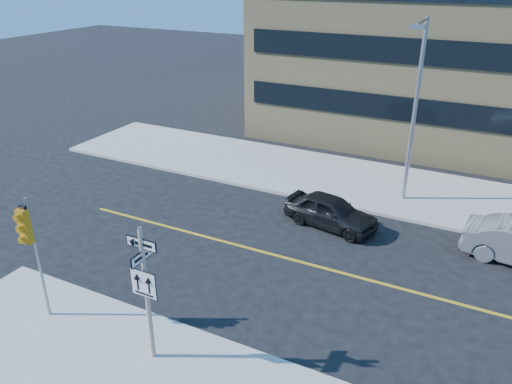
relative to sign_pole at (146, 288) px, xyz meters
The scene contains 5 objects.
ground 3.50m from the sign_pole, 90.00° to the left, with size 120.00×120.00×0.00m, color black.
sign_pole is the anchor object (origin of this frame).
traffic_signal 4.05m from the sign_pole, behind, with size 0.32×0.45×4.00m.
parked_car_a 9.99m from the sign_pole, 79.55° to the left, with size 3.99×1.60×1.36m, color black.
streetlight_a 14.05m from the sign_pole, 73.23° to the left, with size 0.55×2.25×8.00m.
Camera 1 is at (7.36, -10.74, 10.07)m, focal length 35.00 mm.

